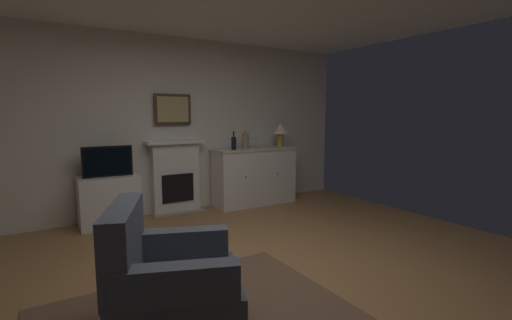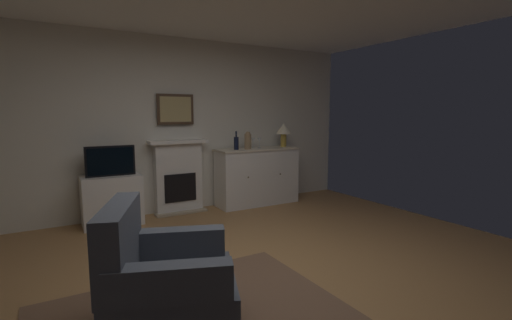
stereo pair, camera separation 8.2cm
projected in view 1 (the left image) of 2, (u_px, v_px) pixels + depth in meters
The scene contains 13 objects.
ground_plane at pixel (269, 287), 3.21m from camera, with size 6.24×5.59×0.10m, color #9E7042.
wall_rear at pixel (167, 126), 5.37m from camera, with size 6.24×0.06×2.61m, color silver.
fireplace_unit at pixel (176, 177), 5.40m from camera, with size 0.87×0.30×1.10m.
framed_picture at pixel (173, 109), 5.30m from camera, with size 0.55×0.04×0.45m.
sideboard_cabinet at pixel (255, 176), 5.92m from camera, with size 1.39×0.49×0.93m.
table_lamp at pixel (281, 130), 6.09m from camera, with size 0.26×0.26×0.40m.
wine_bottle at pixel (234, 143), 5.60m from camera, with size 0.08×0.08×0.29m.
wine_glass_left at pixel (250, 141), 5.83m from camera, with size 0.07×0.07×0.16m.
wine_glass_center at pixel (257, 141), 5.87m from camera, with size 0.07×0.07×0.16m.
vase_decorative at pixel (245, 140), 5.70m from camera, with size 0.11×0.11×0.28m.
tv_cabinet at pixel (109, 201), 4.78m from camera, with size 0.75×0.42×0.67m.
tv_set at pixel (108, 161), 4.69m from camera, with size 0.62×0.07×0.40m.
armchair at pixel (168, 284), 2.36m from camera, with size 1.03×1.00×0.92m.
Camera 1 is at (-1.69, -2.52, 1.49)m, focal length 25.24 mm.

